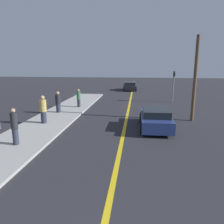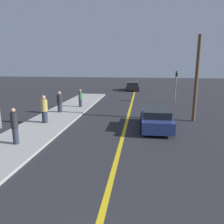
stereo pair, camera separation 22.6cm
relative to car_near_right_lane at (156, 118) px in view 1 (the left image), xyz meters
name	(u,v)px [view 1 (the left image)]	position (x,y,z in m)	size (l,w,h in m)	color
road_center_line	(129,107)	(-1.90, 6.40, -0.63)	(0.20, 60.00, 0.01)	gold
sidewalk_left	(53,119)	(-7.10, 1.15, -0.57)	(3.17, 25.50, 0.13)	#9E9E99
car_near_right_lane	(156,118)	(0.00, 0.00, 0.00)	(1.92, 4.07, 1.28)	navy
car_ahead_center	(130,86)	(-2.32, 19.32, -0.04)	(2.10, 3.90, 1.23)	black
pedestrian_near_curb	(15,127)	(-6.94, -3.95, 0.40)	(0.32, 0.32, 1.78)	#282D3D
pedestrian_mid_group	(43,109)	(-7.23, -0.05, 0.40)	(0.43, 0.43, 1.82)	#282D3D
pedestrian_far_standing	(58,102)	(-7.41, 3.14, 0.32)	(0.42, 0.42, 1.67)	#282D3D
pedestrian_by_sign	(79,98)	(-6.36, 5.48, 0.29)	(0.34, 0.34, 1.59)	#282D3D
traffic_light	(173,83)	(2.47, 9.52, 1.39)	(0.18, 0.40, 3.21)	slate
utility_pole	(195,79)	(2.71, 2.17, 2.27)	(0.24, 0.24, 5.80)	brown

